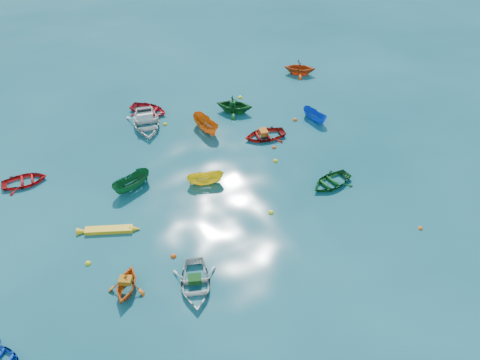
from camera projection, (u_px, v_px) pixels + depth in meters
ground at (279, 232)px, 28.98m from camera, size 160.00×160.00×0.00m
dinghy_white_near at (196, 286)px, 25.97m from camera, size 3.60×4.16×0.72m
dinghy_orange_w at (128, 290)px, 25.80m from camera, size 3.14×3.24×1.30m
sampan_yellow_mid at (206, 183)px, 32.33m from camera, size 2.72×1.81×0.98m
dinghy_green_e at (330, 184)px, 32.27m from camera, size 3.32×2.55×0.64m
dinghy_red_nw at (26, 183)px, 32.36m from camera, size 3.24×2.51×0.62m
sampan_orange_n at (206, 130)px, 37.00m from camera, size 1.49×3.21×1.20m
dinghy_green_n at (234, 112)px, 38.95m from camera, size 3.95×3.90×1.57m
dinghy_red_ne at (264, 137)px, 36.31m from camera, size 3.62×2.91×0.67m
sampan_blue_far at (314, 120)px, 38.09m from camera, size 1.28×2.57×0.95m
dinghy_red_far at (149, 112)px, 38.94m from camera, size 3.81×3.93×0.66m
dinghy_orange_far at (299, 74)px, 43.70m from camera, size 3.76×3.69×1.50m
sampan_green_far at (133, 188)px, 31.96m from camera, size 3.12×1.89×1.13m
kayak_yellow at (109, 231)px, 29.02m from camera, size 3.51×2.00×0.36m
motorboat_white at (147, 126)px, 37.46m from camera, size 4.17×5.07×1.51m
tarp_green_a at (195, 279)px, 25.68m from camera, size 0.89×0.79×0.36m
tarp_orange_a at (126, 280)px, 25.29m from camera, size 0.85×0.80×0.33m
tarp_green_b at (233, 102)px, 38.35m from camera, size 0.72×0.73×0.28m
tarp_orange_b at (263, 132)px, 35.94m from camera, size 0.71×0.86×0.37m
buoy_or_a at (173, 257)px, 27.54m from camera, size 0.34×0.34×0.34m
buoy_ye_a at (271, 213)px, 30.22m from camera, size 0.35×0.35×0.35m
buoy_or_b at (420, 229)px, 29.19m from camera, size 0.30×0.30×0.30m
buoy_ye_b at (88, 264)px, 27.14m from camera, size 0.35×0.35×0.35m
buoy_or_c at (201, 184)px, 32.26m from camera, size 0.39×0.39×0.39m
buoy_ye_c at (275, 161)px, 34.12m from camera, size 0.36×0.36×0.36m
buoy_or_d at (274, 148)px, 35.31m from camera, size 0.30×0.30×0.30m
buoy_ye_d at (165, 125)px, 37.58m from camera, size 0.35×0.35×0.35m
buoy_or_e at (295, 120)px, 38.04m from camera, size 0.37×0.37×0.37m
buoy_ye_e at (240, 98)px, 40.58m from camera, size 0.38×0.38×0.38m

